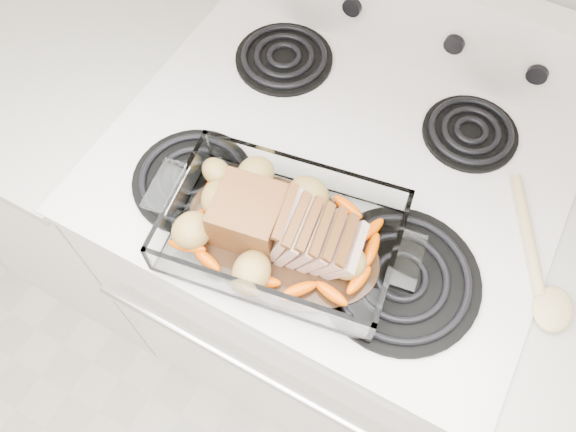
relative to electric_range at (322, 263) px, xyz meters
The scene contains 6 objects.
electric_range is the anchor object (origin of this frame).
counter_left 0.67m from the electric_range, behind, with size 0.58×0.68×0.93m.
baking_dish 0.52m from the electric_range, 90.47° to the right, with size 0.35×0.23×0.07m.
pork_roast 0.54m from the electric_range, 94.61° to the right, with size 0.23×0.10×0.08m.
roast_vegetables 0.51m from the electric_range, 92.11° to the right, with size 0.37×0.20×0.05m.
wooden_spoon 0.60m from the electric_range, ahead, with size 0.16×0.24×0.02m.
Camera 1 is at (0.20, 1.11, 1.74)m, focal length 35.00 mm.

